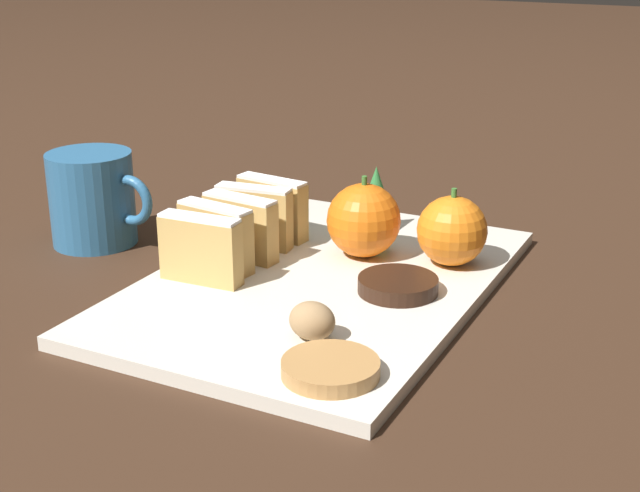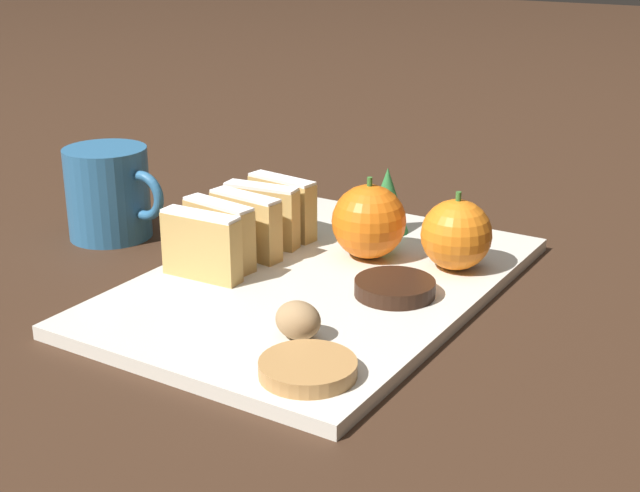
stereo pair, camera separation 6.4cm
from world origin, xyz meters
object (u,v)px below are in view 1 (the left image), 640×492
object	(u,v)px
chocolate_cookie	(397,286)
coffee_mug	(94,198)
orange_far	(364,220)
walnut	(312,321)
orange_near	(452,231)

from	to	relation	value
chocolate_cookie	coffee_mug	world-z (taller)	coffee_mug
orange_far	chocolate_cookie	world-z (taller)	orange_far
walnut	coffee_mug	distance (m)	0.33
coffee_mug	chocolate_cookie	bearing A→B (deg)	-1.49
orange_far	coffee_mug	xyz separation A→B (m)	(-0.27, -0.06, 0.00)
chocolate_cookie	orange_near	bearing A→B (deg)	78.10
coffee_mug	orange_far	bearing A→B (deg)	12.73
orange_near	walnut	world-z (taller)	orange_near
walnut	orange_near	bearing A→B (deg)	77.81
orange_far	coffee_mug	bearing A→B (deg)	-167.27
orange_near	chocolate_cookie	bearing A→B (deg)	-101.90
orange_near	coffee_mug	bearing A→B (deg)	-167.65
walnut	chocolate_cookie	xyz separation A→B (m)	(0.02, 0.11, -0.01)
orange_near	orange_far	xyz separation A→B (m)	(-0.08, -0.02, 0.00)
orange_near	chocolate_cookie	world-z (taller)	orange_near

